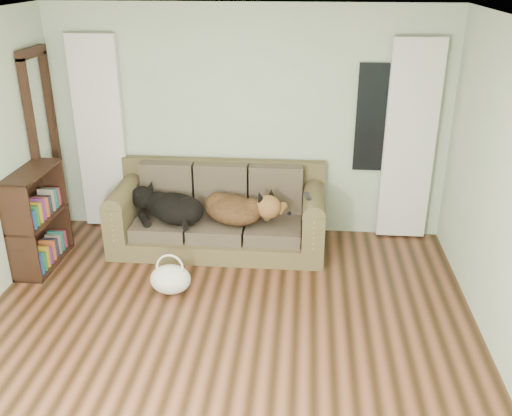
# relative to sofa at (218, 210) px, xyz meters

# --- Properties ---
(floor) EXTENTS (5.00, 5.00, 0.00)m
(floor) POSITION_rel_sofa_xyz_m (0.28, -1.97, -0.45)
(floor) COLOR black
(floor) RESTS_ON ground
(ceiling) EXTENTS (5.00, 5.00, 0.00)m
(ceiling) POSITION_rel_sofa_xyz_m (0.28, -1.97, 2.15)
(ceiling) COLOR white
(ceiling) RESTS_ON ground
(wall_back) EXTENTS (4.50, 0.04, 2.60)m
(wall_back) POSITION_rel_sofa_xyz_m (0.28, 0.53, 0.85)
(wall_back) COLOR #B4C6A7
(wall_back) RESTS_ON ground
(curtain_left) EXTENTS (0.55, 0.08, 2.25)m
(curtain_left) POSITION_rel_sofa_xyz_m (-1.42, 0.45, 0.70)
(curtain_left) COLOR white
(curtain_left) RESTS_ON ground
(curtain_right) EXTENTS (0.55, 0.08, 2.25)m
(curtain_right) POSITION_rel_sofa_xyz_m (2.08, 0.45, 0.70)
(curtain_right) COLOR white
(curtain_right) RESTS_ON ground
(window_pane) EXTENTS (0.50, 0.03, 1.20)m
(window_pane) POSITION_rel_sofa_xyz_m (1.73, 0.50, 0.95)
(window_pane) COLOR black
(window_pane) RESTS_ON wall_back
(door_casing) EXTENTS (0.07, 0.60, 2.10)m
(door_casing) POSITION_rel_sofa_xyz_m (-1.92, 0.07, 0.60)
(door_casing) COLOR black
(door_casing) RESTS_ON ground
(sofa) EXTENTS (2.34, 1.01, 0.96)m
(sofa) POSITION_rel_sofa_xyz_m (0.00, 0.00, 0.00)
(sofa) COLOR #444223
(sofa) RESTS_ON floor
(dog_black_lab) EXTENTS (0.88, 0.84, 0.31)m
(dog_black_lab) POSITION_rel_sofa_xyz_m (-0.50, -0.09, 0.03)
(dog_black_lab) COLOR black
(dog_black_lab) RESTS_ON sofa
(dog_shepherd) EXTENTS (0.90, 0.82, 0.32)m
(dog_shepherd) POSITION_rel_sofa_xyz_m (0.22, -0.07, 0.04)
(dog_shepherd) COLOR black
(dog_shepherd) RESTS_ON sofa
(tv_remote) EXTENTS (0.08, 0.19, 0.02)m
(tv_remote) POSITION_rel_sofa_xyz_m (0.98, -0.18, 0.28)
(tv_remote) COLOR black
(tv_remote) RESTS_ON sofa
(tote_bag) EXTENTS (0.49, 0.44, 0.29)m
(tote_bag) POSITION_rel_sofa_xyz_m (-0.32, -1.02, -0.29)
(tote_bag) COLOR silver
(tote_bag) RESTS_ON floor
(bookshelf) EXTENTS (0.37, 0.86, 1.05)m
(bookshelf) POSITION_rel_sofa_xyz_m (-1.81, -0.56, 0.05)
(bookshelf) COLOR black
(bookshelf) RESTS_ON floor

